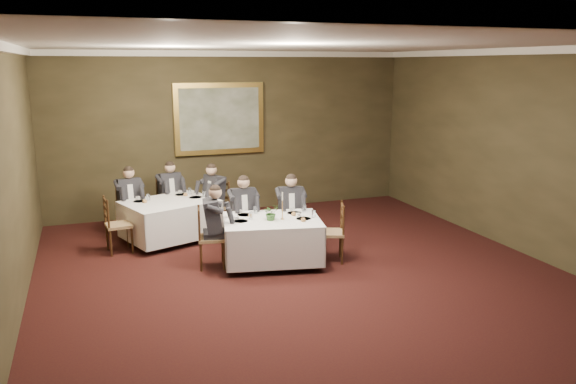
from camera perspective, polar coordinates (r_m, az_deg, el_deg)
ground at (r=8.29m, az=3.31°, el=-10.06°), size 10.00×10.00×0.00m
ceiling at (r=7.64m, az=3.66°, el=14.89°), size 8.00×10.00×0.10m
back_wall at (r=12.47m, az=-5.71°, el=6.01°), size 8.00×0.10×3.50m
left_wall at (r=7.22m, az=-27.08°, el=-0.37°), size 0.10×10.00×3.50m
right_wall at (r=10.04m, az=24.96°, el=3.21°), size 0.10×10.00×3.50m
crown_molding at (r=7.64m, az=3.66°, el=14.44°), size 8.00×10.00×0.12m
table_main at (r=9.23m, az=-1.63°, el=-4.64°), size 1.79×1.50×0.67m
table_second at (r=10.64m, az=-11.88°, el=-2.55°), size 1.91×1.68×0.67m
chair_main_backleft at (r=10.01m, az=-4.58°, el=-4.26°), size 0.45×0.43×1.00m
diner_main_backleft at (r=9.94m, az=-4.59°, el=-3.02°), size 0.42×0.49×1.35m
chair_main_backright at (r=10.10m, az=0.22°, el=-4.07°), size 0.50×0.48×1.00m
diner_main_backright at (r=10.02m, az=0.23°, el=-2.84°), size 0.47×0.54×1.35m
chair_main_endleft at (r=9.23m, az=-7.80°, el=-5.85°), size 0.49×0.51×1.00m
diner_main_endleft at (r=9.16m, az=-7.77°, el=-4.49°), size 0.55×0.48×1.35m
chair_main_endright at (r=9.44m, az=4.41°, el=-5.33°), size 0.55×0.56×1.00m
chair_sec_backleft at (r=11.22m, az=-15.71°, el=-2.83°), size 0.50×0.49×1.00m
diner_sec_backleft at (r=11.15m, az=-15.76°, el=-1.71°), size 0.47×0.54×1.35m
chair_sec_backright at (r=11.57m, az=-11.86°, el=-2.14°), size 0.53×0.51×1.00m
diner_sec_backright at (r=11.50m, az=-11.89°, el=-1.06°), size 0.50×0.56×1.35m
chair_sec_endright at (r=11.16m, az=-7.27°, el=-2.52°), size 0.57×0.58×1.00m
diner_sec_endright at (r=11.10m, az=-7.35°, el=-1.40°), size 0.60×0.56×1.35m
chair_sec_endleft at (r=10.28m, az=-16.81°, el=-4.33°), size 0.47×0.48×1.00m
centerpiece at (r=9.05m, az=-1.74°, el=-2.02°), size 0.30×0.28×0.27m
candlestick at (r=9.08m, az=-0.57°, el=-1.74°), size 0.07×0.07×0.47m
place_setting_table_main at (r=9.45m, az=-4.17°, el=-2.07°), size 0.33×0.31×0.14m
place_setting_table_second at (r=10.70m, az=-14.56°, el=-0.69°), size 0.33×0.31×0.14m
painting at (r=12.31m, az=-6.98°, el=7.40°), size 1.96×0.09×1.54m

